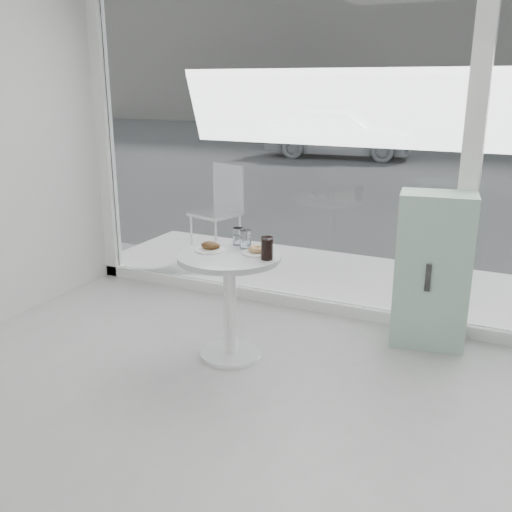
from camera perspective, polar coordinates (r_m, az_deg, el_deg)
The scene contains 12 objects.
storefront at distance 4.56m, azimuth 10.59°, elevation 14.36°, with size 5.00×0.14×3.00m.
main_table at distance 3.98m, azimuth -2.64°, elevation -2.81°, with size 0.72×0.72×0.77m.
patio_deck at distance 5.67m, azimuth 11.12°, elevation -2.64°, with size 5.60×1.60×0.05m, color white.
street at distance 17.54m, azimuth 21.69°, elevation 9.62°, with size 40.00×24.00×0.00m, color #3B3B3B.
mint_cabinet at distance 4.38m, azimuth 17.22°, elevation -1.37°, with size 0.58×0.43×1.15m.
patio_chair at distance 6.16m, azimuth -3.55°, elevation 5.02°, with size 0.54×0.54×1.01m.
car_white at distance 15.31m, azimuth 8.27°, elevation 12.18°, with size 1.55×3.84×1.31m, color silver.
plate_fritter at distance 3.98m, azimuth -4.56°, elevation 0.88°, with size 0.21×0.21×0.07m.
plate_donut at distance 3.91m, azimuth 0.09°, elevation 0.51°, with size 0.20×0.20×0.05m.
water_tumbler_a at distance 4.12m, azimuth -1.80°, elevation 1.89°, with size 0.08×0.08×0.12m.
water_tumbler_b at distance 4.03m, azimuth -1.06°, elevation 1.57°, with size 0.08×0.08×0.13m.
cola_glass at distance 3.77m, azimuth 1.10°, elevation 0.75°, with size 0.08×0.08×0.15m.
Camera 1 is at (1.29, -1.39, 1.90)m, focal length 40.00 mm.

